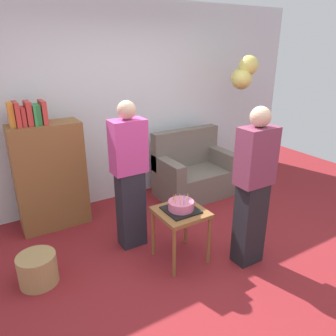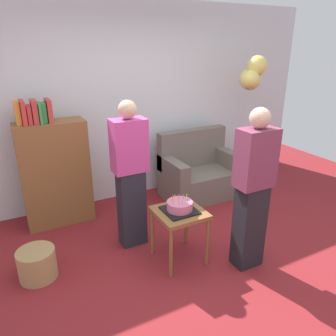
{
  "view_description": "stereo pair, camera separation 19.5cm",
  "coord_description": "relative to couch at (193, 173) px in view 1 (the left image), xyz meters",
  "views": [
    {
      "loc": [
        -1.78,
        -2.16,
        2.15
      ],
      "look_at": [
        -0.17,
        0.5,
        0.95
      ],
      "focal_mm": 34.73,
      "sensor_mm": 36.0,
      "label": 1
    },
    {
      "loc": [
        -1.61,
        -2.25,
        2.15
      ],
      "look_at": [
        -0.17,
        0.5,
        0.95
      ],
      "focal_mm": 34.73,
      "sensor_mm": 36.0,
      "label": 2
    }
  ],
  "objects": [
    {
      "name": "wall_back",
      "position": [
        -0.88,
        0.55,
        1.01
      ],
      "size": [
        6.0,
        0.1,
        2.7
      ],
      "primitive_type": "cube",
      "color": "silver",
      "rests_on": "ground_plane"
    },
    {
      "name": "balloon_bunch",
      "position": [
        0.76,
        -0.12,
        1.39
      ],
      "size": [
        0.43,
        0.44,
        2.0
      ],
      "color": "silver",
      "rests_on": "ground_plane"
    },
    {
      "name": "bookshelf",
      "position": [
        -2.0,
        0.16,
        0.34
      ],
      "size": [
        0.8,
        0.36,
        1.57
      ],
      "color": "brown",
      "rests_on": "ground_plane"
    },
    {
      "name": "person_holding_cake",
      "position": [
        -0.46,
        -1.64,
        0.49
      ],
      "size": [
        0.36,
        0.22,
        1.63
      ],
      "rotation": [
        0.0,
        0.0,
        2.8
      ],
      "color": "black",
      "rests_on": "ground_plane"
    },
    {
      "name": "ground_plane",
      "position": [
        -0.88,
        -1.5,
        -0.34
      ],
      "size": [
        8.0,
        8.0,
        0.0
      ],
      "primitive_type": "plane",
      "color": "maroon"
    },
    {
      "name": "handbag",
      "position": [
        0.43,
        -0.82,
        -0.24
      ],
      "size": [
        0.28,
        0.14,
        0.2
      ],
      "primitive_type": "ellipsoid",
      "color": "#473328",
      "rests_on": "ground_plane"
    },
    {
      "name": "side_table",
      "position": [
        -1.04,
        -1.25,
        0.15
      ],
      "size": [
        0.48,
        0.48,
        0.57
      ],
      "color": "brown",
      "rests_on": "ground_plane"
    },
    {
      "name": "couch",
      "position": [
        0.0,
        0.0,
        0.0
      ],
      "size": [
        1.1,
        0.7,
        0.96
      ],
      "color": "#6B6056",
      "rests_on": "ground_plane"
    },
    {
      "name": "person_blowing_candles",
      "position": [
        -1.36,
        -0.73,
        0.49
      ],
      "size": [
        0.36,
        0.22,
        1.63
      ],
      "rotation": [
        0.0,
        0.0,
        -0.18
      ],
      "color": "#23232D",
      "rests_on": "ground_plane"
    },
    {
      "name": "birthday_cake",
      "position": [
        -1.04,
        -1.25,
        0.28
      ],
      "size": [
        0.32,
        0.32,
        0.17
      ],
      "color": "black",
      "rests_on": "side_table"
    },
    {
      "name": "wicker_basket",
      "position": [
        -2.4,
        -0.86,
        -0.19
      ],
      "size": [
        0.36,
        0.36,
        0.3
      ],
      "primitive_type": "cylinder",
      "color": "#A88451",
      "rests_on": "ground_plane"
    }
  ]
}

